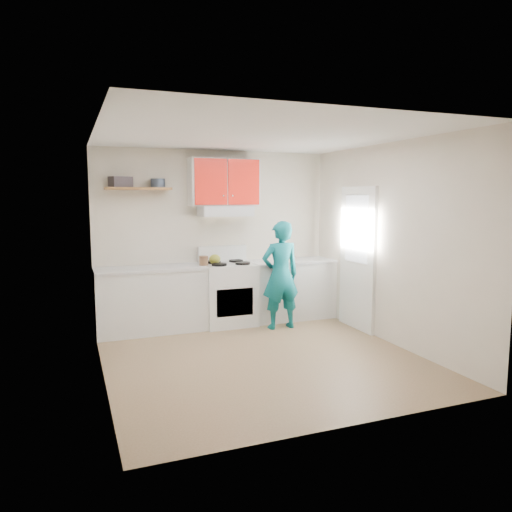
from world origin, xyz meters
name	(u,v)px	position (x,y,z in m)	size (l,w,h in m)	color
floor	(261,357)	(0.00, 0.00, 0.00)	(3.80, 3.80, 0.00)	brown
ceiling	(261,135)	(0.00, 0.00, 2.60)	(3.60, 3.80, 0.04)	white
back_wall	(215,237)	(0.00, 1.90, 1.30)	(3.60, 0.04, 2.60)	beige
front_wall	(349,273)	(0.00, -1.90, 1.30)	(3.60, 0.04, 2.60)	beige
left_wall	(99,256)	(-1.80, 0.00, 1.30)	(0.04, 3.80, 2.60)	beige
right_wall	(390,244)	(1.80, 0.00, 1.30)	(0.04, 3.80, 2.60)	beige
door	(357,258)	(1.78, 0.70, 1.02)	(0.05, 0.85, 2.05)	white
door_glass	(357,229)	(1.75, 0.70, 1.45)	(0.01, 0.55, 0.95)	white
counter_left	(151,300)	(-1.04, 1.60, 0.45)	(1.52, 0.60, 0.90)	silver
counter_right	(290,290)	(1.14, 1.60, 0.45)	(1.32, 0.60, 0.90)	silver
stove	(228,294)	(0.10, 1.57, 0.46)	(0.76, 0.65, 0.92)	white
range_hood	(225,211)	(0.10, 1.68, 1.70)	(0.76, 0.44, 0.15)	silver
upper_cabinets	(224,182)	(0.10, 1.73, 2.12)	(1.02, 0.33, 0.70)	red
shelf	(138,189)	(-1.15, 1.75, 2.02)	(0.90, 0.30, 0.04)	brown
books	(121,182)	(-1.38, 1.78, 2.11)	(0.28, 0.20, 0.15)	#363035
tin	(158,183)	(-0.87, 1.77, 2.10)	(0.20, 0.20, 0.12)	#333D4C
kettle	(215,259)	(-0.09, 1.60, 0.99)	(0.17, 0.17, 0.15)	olive
crock	(204,261)	(-0.28, 1.53, 0.98)	(0.13, 0.13, 0.16)	brown
cutting_board	(272,263)	(0.78, 1.50, 0.91)	(0.32, 0.23, 0.02)	olive
silicone_mat	(304,261)	(1.36, 1.55, 0.90)	(0.30, 0.25, 0.01)	red
person	(280,275)	(0.74, 1.10, 0.78)	(0.57, 0.37, 1.56)	#0B626A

